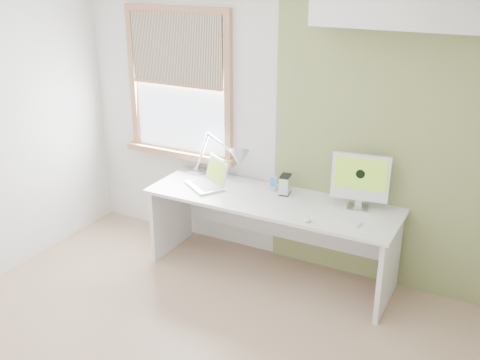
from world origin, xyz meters
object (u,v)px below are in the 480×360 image
Objects in this scene: desk_lamp at (231,159)px; desk at (274,217)px; external_drive at (285,185)px; imac at (360,178)px; laptop at (210,180)px.

desk is at bearing -14.87° from desk_lamp.
imac is (0.65, 0.02, 0.17)m from external_drive.
laptop is 1.35m from imac.
external_drive is 0.36× the size of imac.
desk_lamp is at bearing 165.13° from desk.
laptop is 0.69m from external_drive.
imac is at bearing 9.68° from desk.
desk is 0.67m from laptop.
desk is 2.98× the size of desk_lamp.
desk is at bearing -118.13° from external_drive.
desk_lamp reaches higher than external_drive.
laptop is 2.62× the size of external_drive.
external_drive is (0.56, -0.03, -0.14)m from desk_lamp.
external_drive is at bearing -178.60° from imac.
laptop is at bearing -167.21° from external_drive.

